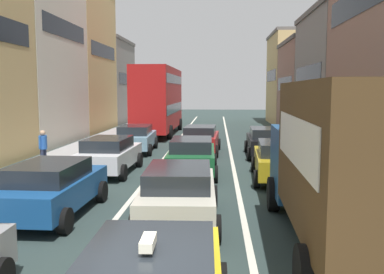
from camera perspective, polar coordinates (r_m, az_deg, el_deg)
The scene contains 16 objects.
sidewalk_left at distance 25.68m, azimuth -13.97°, elevation -1.32°, with size 2.60×64.00×0.14m, color #999999.
lane_stripe_left at distance 24.65m, azimuth -2.80°, elevation -1.60°, with size 0.16×60.00×0.01m, color silver.
lane_stripe_right at distance 24.52m, azimuth 5.12°, elevation -1.66°, with size 0.16×60.00×0.01m, color silver.
building_row_left at distance 29.91m, azimuth -22.61°, elevation 9.96°, with size 7.20×43.90×13.33m.
building_row_right at distance 25.61m, azimuth 24.24°, elevation 10.15°, with size 7.20×43.90×13.18m.
removalist_box_truck at distance 9.37m, azimuth 20.21°, elevation -2.90°, with size 2.89×7.77×3.58m.
sedan_centre_lane_second at distance 10.95m, azimuth -1.76°, elevation -7.48°, with size 2.17×4.36×1.49m.
wagon_left_lane_second at distance 12.16m, azimuth -18.42°, elevation -6.42°, with size 2.15×4.35×1.49m.
hatchback_centre_lane_third at distance 17.03m, azimuth -0.03°, elevation -2.49°, with size 2.13×4.33×1.49m.
sedan_left_lane_third at distance 17.67m, azimuth -11.11°, elevation -2.29°, with size 2.15×4.34×1.49m.
coupe_centre_lane_fourth at distance 22.83m, azimuth 1.15°, elevation -0.23°, with size 2.20×4.37×1.49m.
sedan_left_lane_fourth at distance 23.49m, azimuth -7.59°, elevation -0.10°, with size 2.19×4.36×1.49m.
sedan_right_lane_behind_truck at distance 16.37m, azimuth 11.79°, elevation -2.99°, with size 2.24×4.39×1.49m.
wagon_right_lane_far at distance 22.07m, azimuth 9.97°, elevation -0.55°, with size 2.13×4.33×1.49m.
bus_mid_queue_primary at distance 32.46m, azimuth -4.52°, elevation 5.31°, with size 2.87×10.52×5.06m.
pedestrian_near_kerb at distance 19.77m, azimuth -19.46°, elevation -1.18°, with size 0.34×0.53×1.66m.
Camera 1 is at (1.00, -4.27, 3.42)m, focal length 39.52 mm.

